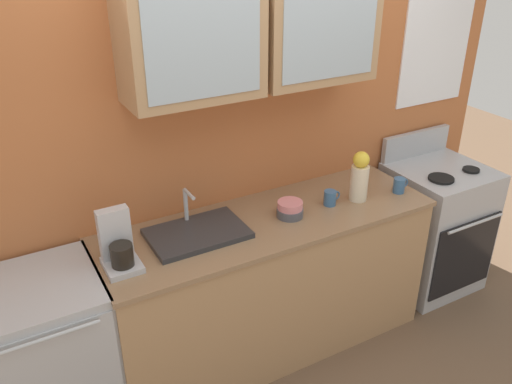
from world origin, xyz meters
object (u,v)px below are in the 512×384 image
at_px(bowl_stack, 290,209).
at_px(cup_near_bowls, 330,198).
at_px(cup_near_sink, 399,185).
at_px(coffee_maker, 118,246).
at_px(dishwasher, 47,361).
at_px(vase, 360,177).
at_px(stove_range, 433,226).
at_px(sink_faucet, 197,232).

height_order(bowl_stack, cup_near_bowls, bowl_stack).
xyz_separation_m(cup_near_sink, cup_near_bowls, (-0.47, 0.08, -0.00)).
bearing_deg(coffee_maker, dishwasher, 176.49).
relative_size(bowl_stack, dishwasher, 0.17).
distance_m(vase, cup_near_sink, 0.30).
bearing_deg(stove_range, coffee_maker, -179.23).
relative_size(vase, coffee_maker, 1.07).
distance_m(dishwasher, coffee_maker, 0.70).
bearing_deg(coffee_maker, sink_faucet, 8.62).
bearing_deg(coffee_maker, cup_near_sink, -2.52).
xyz_separation_m(bowl_stack, dishwasher, (-1.40, 0.03, -0.50)).
distance_m(stove_range, coffee_maker, 2.30).
bearing_deg(stove_range, cup_near_bowls, -178.18).
distance_m(bowl_stack, cup_near_bowls, 0.28).
xyz_separation_m(bowl_stack, coffee_maker, (-0.98, -0.00, 0.06)).
bearing_deg(coffee_maker, stove_range, 0.77).
distance_m(sink_faucet, coffee_maker, 0.45).
distance_m(vase, cup_near_bowls, 0.22).
bearing_deg(stove_range, dishwasher, -179.91).
height_order(cup_near_bowls, dishwasher, cup_near_bowls).
xyz_separation_m(stove_range, dishwasher, (-2.65, -0.00, -0.01)).
distance_m(stove_range, dishwasher, 2.65).
bearing_deg(cup_near_bowls, sink_faucet, 175.39).
bearing_deg(cup_near_bowls, vase, -7.66).
relative_size(stove_range, sink_faucet, 2.11).
bearing_deg(cup_near_sink, cup_near_bowls, 170.85).
bearing_deg(vase, sink_faucet, 174.83).
relative_size(sink_faucet, cup_near_bowls, 4.77).
bearing_deg(dishwasher, bowl_stack, -1.06).
height_order(stove_range, bowl_stack, stove_range).
bearing_deg(dishwasher, cup_near_sink, -2.71).
xyz_separation_m(cup_near_sink, dishwasher, (-2.15, 0.10, -0.50)).
height_order(stove_range, coffee_maker, coffee_maker).
bearing_deg(dishwasher, cup_near_bowls, -0.90).
bearing_deg(bowl_stack, vase, -3.15).
distance_m(stove_range, vase, 0.99).
relative_size(sink_faucet, cup_near_sink, 4.79).
xyz_separation_m(stove_range, cup_near_sink, (-0.50, -0.11, 0.50)).
bearing_deg(sink_faucet, stove_range, -1.15).
bearing_deg(cup_near_sink, dishwasher, 177.29).
relative_size(stove_range, bowl_stack, 7.15).
distance_m(cup_near_bowls, coffee_maker, 1.26).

